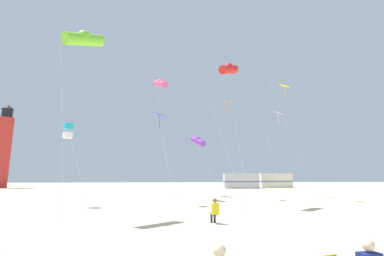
# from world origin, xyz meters

# --- Properties ---
(kite_flyer_standing) EXTENTS (0.37, 0.53, 1.16)m
(kite_flyer_standing) POSITION_xyz_m (0.50, 5.72, 0.61)
(kite_flyer_standing) COLOR yellow
(kite_flyer_standing) RESTS_ON ground
(kite_diamond_orange) EXTENTS (2.61, 2.61, 10.09)m
(kite_diamond_orange) POSITION_xyz_m (4.44, 19.50, 9.46)
(kite_diamond_orange) COLOR silver
(kite_diamond_orange) RESTS_ON ground
(kite_diamond_white) EXTENTS (2.28, 2.39, 9.61)m
(kite_diamond_white) POSITION_xyz_m (10.87, 22.00, 9.01)
(kite_diamond_white) COLOR silver
(kite_diamond_white) RESTS_ON ground
(kite_tube_scarlet) EXTENTS (3.39, 3.53, 11.33)m
(kite_tube_scarlet) POSITION_xyz_m (3.06, 12.77, 10.63)
(kite_tube_scarlet) COLOR silver
(kite_tube_scarlet) RESTS_ON ground
(kite_tube_violet) EXTENTS (3.36, 3.77, 7.02)m
(kite_tube_violet) POSITION_xyz_m (1.91, 24.12, 6.32)
(kite_tube_violet) COLOR silver
(kite_tube_violet) RESTS_ON ground
(kite_box_cyan) EXTENTS (2.14, 2.22, 6.23)m
(kite_box_cyan) POSITION_xyz_m (-9.36, 14.10, 5.65)
(kite_box_cyan) COLOR silver
(kite_box_cyan) RESTS_ON ground
(kite_tube_rainbow) EXTENTS (2.18, 2.61, 12.51)m
(kite_tube_rainbow) POSITION_xyz_m (-2.49, 20.09, 11.81)
(kite_tube_rainbow) COLOR silver
(kite_tube_rainbow) RESTS_ON ground
(kite_tube_lime) EXTENTS (2.34, 2.44, 10.71)m
(kite_tube_lime) POSITION_xyz_m (-6.67, 7.68, 10.01)
(kite_tube_lime) COLOR silver
(kite_tube_lime) RESTS_ON ground
(kite_diamond_gold) EXTENTS (3.34, 2.60, 11.40)m
(kite_diamond_gold) POSITION_xyz_m (9.93, 17.73, 10.66)
(kite_diamond_gold) COLOR silver
(kite_diamond_gold) RESTS_ON ground
(kite_diamond_blue) EXTENTS (2.16, 2.16, 7.40)m
(kite_diamond_blue) POSITION_xyz_m (-2.33, 14.49, 6.93)
(kite_diamond_blue) COLOR silver
(kite_diamond_blue) RESTS_ON ground
(lighthouse_distant) EXTENTS (2.80, 2.80, 16.80)m
(lighthouse_distant) POSITION_xyz_m (-34.20, 50.32, 7.84)
(lighthouse_distant) COLOR red
(lighthouse_distant) RESTS_ON ground
(rv_van_silver) EXTENTS (6.60, 2.82, 2.80)m
(rv_van_silver) POSITION_xyz_m (12.36, 43.73, 1.39)
(rv_van_silver) COLOR #B7BABF
(rv_van_silver) RESTS_ON ground
(rv_van_cream) EXTENTS (6.45, 2.37, 2.80)m
(rv_van_cream) POSITION_xyz_m (20.23, 46.69, 1.39)
(rv_van_cream) COLOR beige
(rv_van_cream) RESTS_ON ground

